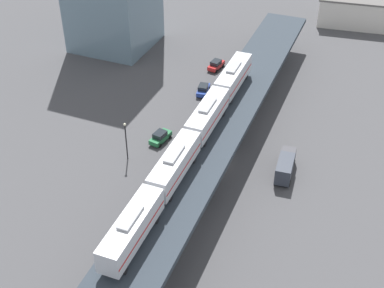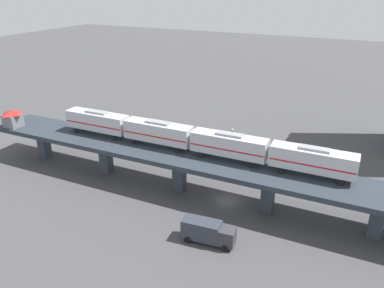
% 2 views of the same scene
% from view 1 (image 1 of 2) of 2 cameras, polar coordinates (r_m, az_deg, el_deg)
% --- Properties ---
extents(ground_plane, '(400.00, 400.00, 0.00)m').
position_cam_1_polar(ground_plane, '(85.33, 2.55, -2.05)').
color(ground_plane, '#424244').
extents(elevated_viaduct, '(10.24, 92.15, 6.64)m').
position_cam_1_polar(elevated_viaduct, '(81.76, 2.62, 1.02)').
color(elevated_viaduct, '#283039').
rests_on(elevated_viaduct, ground).
extents(subway_train, '(3.83, 49.85, 4.45)m').
position_cam_1_polar(subway_train, '(75.03, 0.00, 0.64)').
color(subway_train, silver).
rests_on(subway_train, elevated_viaduct).
extents(street_car_green, '(2.49, 4.63, 1.89)m').
position_cam_1_polar(street_car_green, '(89.51, -3.40, 0.77)').
color(street_car_green, '#1E6638').
rests_on(street_car_green, ground).
extents(street_car_blue, '(2.46, 4.62, 1.89)m').
position_cam_1_polar(street_car_blue, '(102.33, 1.20, 5.86)').
color(street_car_blue, '#233D93').
rests_on(street_car_blue, ground).
extents(street_car_red, '(2.42, 4.61, 1.89)m').
position_cam_1_polar(street_car_red, '(110.98, 2.59, 8.45)').
color(street_car_red, '#AD1E1E').
rests_on(street_car_red, ground).
extents(delivery_truck, '(2.97, 7.39, 3.20)m').
position_cam_1_polar(delivery_truck, '(83.19, 9.95, -2.29)').
color(delivery_truck, '#333338').
rests_on(delivery_truck, ground).
extents(street_lamp, '(0.44, 0.44, 6.94)m').
position_cam_1_polar(street_lamp, '(84.26, -7.06, 0.61)').
color(street_lamp, black).
rests_on(street_lamp, ground).
extents(warehouse_building, '(29.69, 14.04, 6.80)m').
position_cam_1_polar(warehouse_building, '(136.59, 19.43, 13.16)').
color(warehouse_building, beige).
rests_on(warehouse_building, ground).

